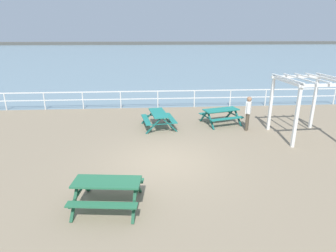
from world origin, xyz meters
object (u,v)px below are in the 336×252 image
(visitor, at_px, (248,111))
(lattice_pergola, at_px, (309,93))
(picnic_table_near_left, at_px, (159,116))
(picnic_table_mid_centre, at_px, (107,187))
(picnic_table_near_right, at_px, (221,113))

(visitor, bearing_deg, lattice_pergola, 3.57)
(picnic_table_near_left, distance_m, picnic_table_mid_centre, 6.77)
(picnic_table_near_right, bearing_deg, picnic_table_mid_centre, -140.74)
(picnic_table_mid_centre, xyz_separation_m, lattice_pergola, (8.11, 4.84, 1.41))
(picnic_table_near_left, distance_m, picnic_table_near_right, 3.25)
(picnic_table_near_right, height_order, visitor, visitor)
(picnic_table_near_right, xyz_separation_m, picnic_table_mid_centre, (-4.85, -6.95, 0.00))
(picnic_table_near_right, height_order, picnic_table_mid_centre, same)
(lattice_pergola, bearing_deg, visitor, 151.90)
(picnic_table_near_left, relative_size, picnic_table_near_right, 0.94)
(picnic_table_near_right, height_order, lattice_pergola, lattice_pergola)
(picnic_table_near_left, bearing_deg, picnic_table_near_right, -91.97)
(lattice_pergola, bearing_deg, picnic_table_mid_centre, -152.25)
(picnic_table_near_left, bearing_deg, lattice_pergola, -113.52)
(picnic_table_near_left, height_order, picnic_table_mid_centre, same)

